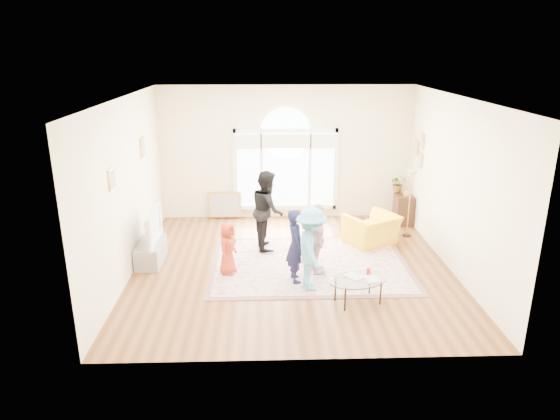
{
  "coord_description": "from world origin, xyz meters",
  "views": [
    {
      "loc": [
        -0.52,
        -8.77,
        4.04
      ],
      "look_at": [
        -0.22,
        0.3,
        1.05
      ],
      "focal_mm": 32.0,
      "sensor_mm": 36.0,
      "label": 1
    }
  ],
  "objects_px": {
    "area_rug": "(310,264)",
    "coffee_table": "(358,280)",
    "tv_console": "(151,252)",
    "television": "(149,227)",
    "armchair": "(371,230)"
  },
  "relations": [
    {
      "from": "area_rug",
      "to": "tv_console",
      "type": "bearing_deg",
      "value": 175.8
    },
    {
      "from": "area_rug",
      "to": "tv_console",
      "type": "relative_size",
      "value": 3.6
    },
    {
      "from": "area_rug",
      "to": "television",
      "type": "xyz_separation_m",
      "value": [
        -3.09,
        0.23,
        0.73
      ]
    },
    {
      "from": "tv_console",
      "to": "coffee_table",
      "type": "xyz_separation_m",
      "value": [
        3.75,
        -1.74,
        0.19
      ]
    },
    {
      "from": "television",
      "to": "coffee_table",
      "type": "bearing_deg",
      "value": -24.9
    },
    {
      "from": "coffee_table",
      "to": "armchair",
      "type": "height_order",
      "value": "armchair"
    },
    {
      "from": "area_rug",
      "to": "coffee_table",
      "type": "height_order",
      "value": "coffee_table"
    },
    {
      "from": "television",
      "to": "armchair",
      "type": "xyz_separation_m",
      "value": [
        4.5,
        0.81,
        -0.41
      ]
    },
    {
      "from": "tv_console",
      "to": "coffee_table",
      "type": "relative_size",
      "value": 0.87
    },
    {
      "from": "area_rug",
      "to": "coffee_table",
      "type": "distance_m",
      "value": 1.69
    },
    {
      "from": "television",
      "to": "coffee_table",
      "type": "height_order",
      "value": "television"
    },
    {
      "from": "area_rug",
      "to": "coffee_table",
      "type": "xyz_separation_m",
      "value": [
        0.66,
        -1.51,
        0.39
      ]
    },
    {
      "from": "armchair",
      "to": "area_rug",
      "type": "bearing_deg",
      "value": 6.45
    },
    {
      "from": "television",
      "to": "coffee_table",
      "type": "distance_m",
      "value": 4.14
    },
    {
      "from": "tv_console",
      "to": "television",
      "type": "height_order",
      "value": "television"
    }
  ]
}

